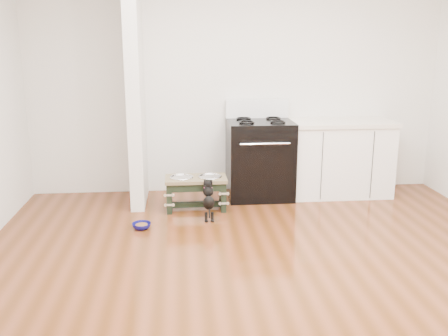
% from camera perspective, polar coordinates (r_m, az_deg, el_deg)
% --- Properties ---
extents(ground, '(5.00, 5.00, 0.00)m').
position_cam_1_polar(ground, '(4.07, 5.35, -12.46)').
color(ground, '#4F280E').
rests_on(ground, ground).
extents(room_shell, '(5.00, 5.00, 5.00)m').
position_cam_1_polar(room_shell, '(3.64, 5.95, 10.93)').
color(room_shell, silver).
rests_on(room_shell, ground).
extents(partition_wall, '(0.15, 0.80, 2.70)m').
position_cam_1_polar(partition_wall, '(5.71, -10.09, 9.27)').
color(partition_wall, silver).
rests_on(partition_wall, ground).
extents(oven_range, '(0.76, 0.69, 1.14)m').
position_cam_1_polar(oven_range, '(5.96, 4.10, 1.17)').
color(oven_range, black).
rests_on(oven_range, ground).
extents(cabinet_run, '(1.24, 0.64, 0.91)m').
position_cam_1_polar(cabinet_run, '(6.22, 13.02, 1.14)').
color(cabinet_run, white).
rests_on(cabinet_run, ground).
extents(dog_feeder, '(0.68, 0.36, 0.38)m').
position_cam_1_polar(dog_feeder, '(5.54, -3.22, -2.14)').
color(dog_feeder, black).
rests_on(dog_feeder, ground).
extents(puppy, '(0.12, 0.35, 0.41)m').
position_cam_1_polar(puppy, '(5.26, -1.78, -3.47)').
color(puppy, black).
rests_on(puppy, ground).
extents(floor_bowl, '(0.21, 0.21, 0.06)m').
position_cam_1_polar(floor_bowl, '(5.10, -9.40, -6.54)').
color(floor_bowl, '#0E0D5C').
rests_on(floor_bowl, ground).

